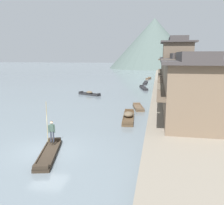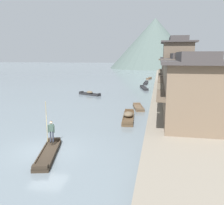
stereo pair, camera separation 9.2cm
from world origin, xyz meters
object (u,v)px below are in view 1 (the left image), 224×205
at_px(boat_midriver_upstream, 138,108).
at_px(house_waterfront_nearest, 193,91).
at_px(house_waterfront_narrow, 177,65).
at_px(boat_moored_third, 89,94).
at_px(boat_moored_far, 148,78).
at_px(house_waterfront_tall, 181,77).
at_px(house_waterfront_second, 193,83).
at_px(boat_moored_nearest, 145,83).
at_px(boatman_person, 52,129).
at_px(boat_moored_second, 128,117).
at_px(boat_foreground_poled, 49,154).
at_px(house_waterfront_far, 173,70).
at_px(boat_midriver_drifting, 144,88).
at_px(house_waterfront_end, 174,68).

height_order(boat_midriver_upstream, house_waterfront_nearest, house_waterfront_nearest).
bearing_deg(house_waterfront_narrow, boat_moored_third, -174.52).
relative_size(boat_moored_far, house_waterfront_tall, 0.50).
bearing_deg(house_waterfront_second, boat_moored_nearest, 101.55).
xyz_separation_m(boatman_person, boat_moored_second, (4.52, 9.05, -1.17)).
height_order(boat_foreground_poled, house_waterfront_tall, house_waterfront_tall).
bearing_deg(house_waterfront_second, house_waterfront_far, 92.06).
xyz_separation_m(boat_foreground_poled, boat_midriver_drifting, (4.27, 34.86, 0.00)).
distance_m(house_waterfront_second, house_waterfront_end, 29.87).
bearing_deg(house_waterfront_narrow, house_waterfront_end, 88.39).
xyz_separation_m(boat_foreground_poled, house_waterfront_nearest, (9.92, 5.94, 3.67)).
relative_size(boat_moored_third, house_waterfront_end, 0.57).
bearing_deg(house_waterfront_far, boat_moored_far, 104.22).
bearing_deg(boat_foreground_poled, boat_midriver_drifting, 83.01).
bearing_deg(house_waterfront_far, boat_moored_nearest, 120.11).
xyz_separation_m(boat_midriver_drifting, house_waterfront_tall, (5.76, -15.69, 3.65)).
bearing_deg(boat_moored_nearest, house_waterfront_nearest, -81.34).
xyz_separation_m(boatman_person, house_waterfront_tall, (10.41, 17.75, 2.35)).
relative_size(boat_moored_third, boat_moored_far, 1.07).
relative_size(boatman_person, house_waterfront_far, 0.38).
relative_size(boat_foreground_poled, house_waterfront_narrow, 0.58).
bearing_deg(boat_moored_nearest, house_waterfront_second, -78.45).
bearing_deg(boat_moored_nearest, boat_moored_third, -114.16).
xyz_separation_m(house_waterfront_second, house_waterfront_narrow, (-0.72, 14.60, 1.31)).
bearing_deg(house_waterfront_nearest, house_waterfront_second, 83.09).
xyz_separation_m(boatman_person, boat_midriver_drifting, (4.65, 33.44, -1.30)).
height_order(house_waterfront_nearest, house_waterfront_second, same).
bearing_deg(boat_midriver_drifting, house_waterfront_end, 49.16).
distance_m(boat_moored_third, house_waterfront_far, 17.16).
height_order(boat_foreground_poled, house_waterfront_narrow, house_waterfront_narrow).
xyz_separation_m(boat_foreground_poled, boat_moored_far, (4.38, 55.84, 0.01)).
xyz_separation_m(boat_moored_third, house_waterfront_far, (14.22, 8.93, 3.55)).
xyz_separation_m(boat_foreground_poled, house_waterfront_narrow, (9.94, 26.65, 4.97)).
bearing_deg(house_waterfront_narrow, boat_moored_far, 100.78).
bearing_deg(boat_moored_second, house_waterfront_nearest, -38.02).
distance_m(boat_moored_far, boat_midriver_drifting, 20.98).
bearing_deg(boat_moored_far, boat_foreground_poled, -94.49).
distance_m(boatman_person, boat_moored_nearest, 42.98).
height_order(boat_foreground_poled, boat_moored_third, boat_moored_third).
xyz_separation_m(house_waterfront_tall, house_waterfront_narrow, (-0.10, 7.48, 1.31)).
bearing_deg(boat_midriver_drifting, house_waterfront_far, -6.70).
bearing_deg(boat_moored_nearest, house_waterfront_narrow, -71.55).
distance_m(boat_moored_second, boat_midriver_upstream, 5.52).
relative_size(boat_midriver_drifting, boat_midriver_upstream, 1.47).
bearing_deg(boat_midriver_upstream, house_waterfront_end, 77.78).
bearing_deg(boat_moored_far, house_waterfront_narrow, -79.22).
relative_size(boat_foreground_poled, boat_moored_third, 1.20).
distance_m(boat_midriver_drifting, house_waterfront_end, 10.01).
bearing_deg(house_waterfront_narrow, boat_moored_nearest, 108.45).
bearing_deg(boat_moored_third, boat_foreground_poled, -80.21).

